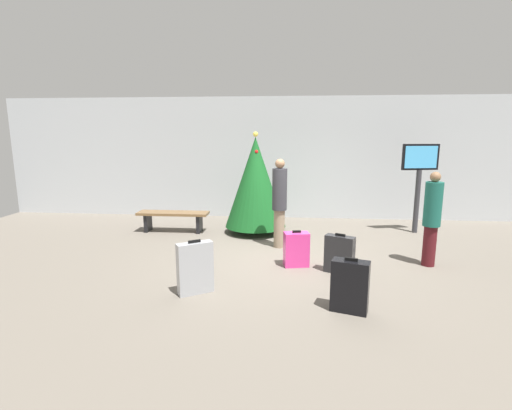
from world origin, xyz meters
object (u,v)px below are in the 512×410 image
object	(u,v)px
traveller_0	(432,217)
traveller_1	(279,201)
suitcase_1	(339,254)
holiday_tree	(256,182)
waiting_bench	(173,217)
flight_info_kiosk	(419,171)
suitcase_3	(296,249)
suitcase_0	(195,268)
suitcase_2	(350,286)

from	to	relation	value
traveller_0	traveller_1	distance (m)	2.81
traveller_1	suitcase_1	distance (m)	1.85
holiday_tree	suitcase_1	size ratio (longest dim) A/B	3.46
suitcase_1	waiting_bench	bearing A→B (deg)	146.13
holiday_tree	flight_info_kiosk	bearing A→B (deg)	4.67
flight_info_kiosk	traveller_1	xyz separation A→B (m)	(-3.18, -1.46, -0.48)
flight_info_kiosk	suitcase_3	distance (m)	4.00
holiday_tree	traveller_0	size ratio (longest dim) A/B	1.41
holiday_tree	suitcase_1	xyz separation A→B (m)	(1.64, -2.53, -0.87)
suitcase_0	suitcase_1	size ratio (longest dim) A/B	1.18
traveller_0	suitcase_3	world-z (taller)	traveller_0
traveller_1	suitcase_2	world-z (taller)	traveller_1
suitcase_0	traveller_0	bearing A→B (deg)	21.68
suitcase_2	suitcase_0	bearing A→B (deg)	169.70
traveller_0	traveller_1	bearing A→B (deg)	161.92
traveller_1	suitcase_0	world-z (taller)	traveller_1
waiting_bench	suitcase_1	xyz separation A→B (m)	(3.59, -2.41, -0.04)
holiday_tree	traveller_0	world-z (taller)	holiday_tree
holiday_tree	waiting_bench	world-z (taller)	holiday_tree
holiday_tree	flight_info_kiosk	distance (m)	3.79
traveller_1	holiday_tree	bearing A→B (deg)	117.20
suitcase_1	suitcase_2	xyz separation A→B (m)	(-0.05, -1.40, 0.03)
holiday_tree	suitcase_1	world-z (taller)	holiday_tree
holiday_tree	traveller_0	distance (m)	3.85
flight_info_kiosk	suitcase_1	xyz separation A→B (m)	(-2.14, -2.84, -1.13)
traveller_0	suitcase_3	bearing A→B (deg)	-174.42
suitcase_0	suitcase_2	bearing A→B (deg)	-10.30
suitcase_0	suitcase_2	world-z (taller)	suitcase_0
waiting_bench	suitcase_0	size ratio (longest dim) A/B	2.08
waiting_bench	traveller_1	world-z (taller)	traveller_1
suitcase_0	suitcase_3	distance (m)	1.97
traveller_1	suitcase_1	xyz separation A→B (m)	(1.04, -1.39, -0.65)
suitcase_3	waiting_bench	bearing A→B (deg)	143.57
waiting_bench	traveller_0	distance (m)	5.58
waiting_bench	traveller_0	bearing A→B (deg)	-19.97
traveller_0	suitcase_3	xyz separation A→B (m)	(-2.34, -0.23, -0.58)
waiting_bench	suitcase_2	distance (m)	5.20
flight_info_kiosk	suitcase_1	distance (m)	3.73
flight_info_kiosk	suitcase_2	size ratio (longest dim) A/B	2.83
traveller_1	suitcase_1	bearing A→B (deg)	-52.99
flight_info_kiosk	suitcase_1	world-z (taller)	flight_info_kiosk
waiting_bench	suitcase_0	world-z (taller)	suitcase_0
flight_info_kiosk	suitcase_2	bearing A→B (deg)	-117.21
waiting_bench	traveller_1	distance (m)	2.81
holiday_tree	waiting_bench	bearing A→B (deg)	-176.35
waiting_bench	suitcase_0	xyz separation A→B (m)	(1.39, -3.42, 0.02)
waiting_bench	suitcase_3	world-z (taller)	suitcase_3
holiday_tree	traveller_1	world-z (taller)	holiday_tree
holiday_tree	suitcase_2	world-z (taller)	holiday_tree
suitcase_0	suitcase_3	size ratio (longest dim) A/B	1.25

